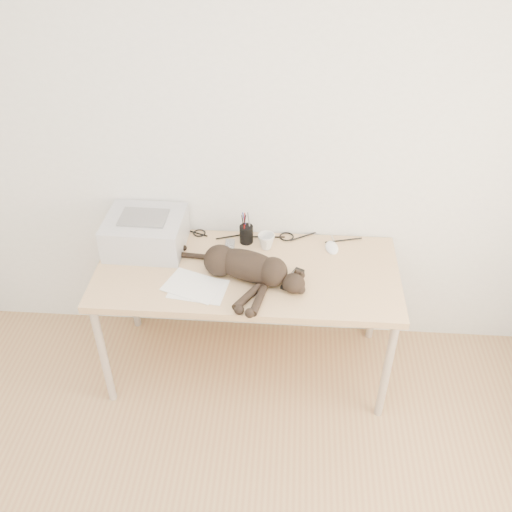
# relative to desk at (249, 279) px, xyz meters

# --- Properties ---
(wall_back) EXTENTS (3.50, 0.00, 3.50)m
(wall_back) POSITION_rel_desk_xyz_m (0.00, 0.27, 0.69)
(wall_back) COLOR white
(wall_back) RESTS_ON floor
(desk) EXTENTS (1.60, 0.70, 0.74)m
(desk) POSITION_rel_desk_xyz_m (0.00, 0.00, 0.00)
(desk) COLOR tan
(desk) RESTS_ON floor
(printer) EXTENTS (0.43, 0.36, 0.20)m
(printer) POSITION_rel_desk_xyz_m (-0.57, 0.08, 0.23)
(printer) COLOR #AEAEB3
(printer) RESTS_ON desk
(papers) EXTENTS (0.35, 0.28, 0.01)m
(papers) POSITION_rel_desk_xyz_m (-0.25, -0.25, 0.14)
(papers) COLOR white
(papers) RESTS_ON desk
(cat) EXTENTS (0.71, 0.49, 0.17)m
(cat) POSITION_rel_desk_xyz_m (-0.01, -0.15, 0.21)
(cat) COLOR black
(cat) RESTS_ON desk
(mug) EXTENTS (0.13, 0.13, 0.09)m
(mug) POSITION_rel_desk_xyz_m (0.09, 0.12, 0.18)
(mug) COLOR white
(mug) RESTS_ON desk
(pen_cup) EXTENTS (0.08, 0.08, 0.19)m
(pen_cup) POSITION_rel_desk_xyz_m (-0.02, 0.17, 0.19)
(pen_cup) COLOR black
(pen_cup) RESTS_ON desk
(remote_grey) EXTENTS (0.06, 0.18, 0.02)m
(remote_grey) POSITION_rel_desk_xyz_m (-0.11, 0.07, 0.14)
(remote_grey) COLOR slate
(remote_grey) RESTS_ON desk
(remote_black) EXTENTS (0.12, 0.18, 0.02)m
(remote_black) POSITION_rel_desk_xyz_m (0.24, -0.16, 0.14)
(remote_black) COLOR black
(remote_black) RESTS_ON desk
(mouse) EXTENTS (0.09, 0.13, 0.04)m
(mouse) POSITION_rel_desk_xyz_m (0.45, 0.14, 0.15)
(mouse) COLOR white
(mouse) RESTS_ON desk
(cable_tangle) EXTENTS (1.36, 0.09, 0.01)m
(cable_tangle) POSITION_rel_desk_xyz_m (0.00, 0.22, 0.14)
(cable_tangle) COLOR black
(cable_tangle) RESTS_ON desk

